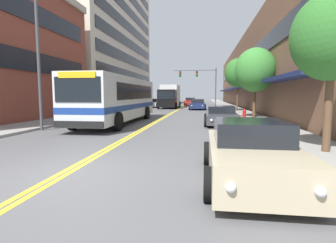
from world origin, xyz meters
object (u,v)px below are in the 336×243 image
car_silver_parked_left_near (153,103)px  fire_hydrant (244,115)px  car_navy_moving_second (198,105)px  street_tree_right_far (238,73)px  city_bus (119,98)px  car_beige_parked_right_foreground (250,153)px  car_red_moving_lead (190,102)px  box_truck (170,96)px  car_dark_grey_parked_right_mid (221,116)px  car_champagne_parked_left_mid (131,107)px  street_tree_right_mid (255,70)px  street_tree_right_near (333,37)px  street_lamp_left_near (41,25)px  traffic_signal_mast (201,79)px

car_silver_parked_left_near → fire_hydrant: car_silver_parked_left_near is taller
car_navy_moving_second → street_tree_right_far: 7.02m
city_bus → car_beige_parked_right_foreground: (6.79, -11.25, -1.08)m
car_red_moving_lead → fire_hydrant: (4.96, -27.35, -0.10)m
car_beige_parked_right_foreground → car_red_moving_lead: car_red_moving_lead is taller
box_truck → street_tree_right_far: (8.59, -7.51, 2.63)m
car_silver_parked_left_near → city_bus: bearing=-84.8°
car_beige_parked_right_foreground → fire_hydrant: car_beige_parked_right_foreground is taller
car_red_moving_lead → car_dark_grey_parked_right_mid: bearing=-83.0°
car_silver_parked_left_near → car_navy_moving_second: 8.65m
car_champagne_parked_left_mid → car_red_moving_lead: 18.83m
car_champagne_parked_left_mid → street_tree_right_mid: (11.63, -5.37, 3.23)m
car_dark_grey_parked_right_mid → street_tree_right_near: size_ratio=0.92×
car_beige_parked_right_foreground → street_lamp_left_near: street_lamp_left_near is taller
traffic_signal_mast → street_tree_right_near: bearing=-83.0°
car_dark_grey_parked_right_mid → car_navy_moving_second: car_navy_moving_second is taller
traffic_signal_mast → street_tree_right_far: (4.25, -14.88, -0.27)m
car_navy_moving_second → fire_hydrant: size_ratio=5.02×
street_tree_right_far → car_silver_parked_left_near: bearing=141.2°
car_champagne_parked_left_mid → fire_hydrant: size_ratio=5.50×
car_navy_moving_second → street_tree_right_mid: bearing=-69.1°
street_tree_right_near → street_tree_right_far: bearing=90.5°
car_silver_parked_left_near → street_lamp_left_near: size_ratio=0.46×
car_red_moving_lead → street_tree_right_mid: 24.46m
car_beige_parked_right_foreground → street_tree_right_mid: (2.89, 15.58, 3.20)m
city_bus → street_lamp_left_near: street_lamp_left_near is taller
car_navy_moving_second → street_tree_right_far: (4.49, -3.97, 3.66)m
street_lamp_left_near → street_tree_right_far: street_lamp_left_near is taller
city_bus → traffic_signal_mast: 28.37m
fire_hydrant → car_dark_grey_parked_right_mid: bearing=-158.1°
car_champagne_parked_left_mid → street_tree_right_near: 21.70m
city_bus → street_tree_right_mid: size_ratio=2.11×
car_navy_moving_second → street_tree_right_mid: size_ratio=0.79×
car_champagne_parked_left_mid → street_lamp_left_near: bearing=-92.8°
car_dark_grey_parked_right_mid → box_truck: bearing=106.3°
car_champagne_parked_left_mid → box_truck: box_truck is taller
car_navy_moving_second → street_lamp_left_near: street_lamp_left_near is taller
street_lamp_left_near → fire_hydrant: bearing=22.9°
car_beige_parked_right_foreground → traffic_signal_mast: bearing=92.4°
car_beige_parked_right_foreground → box_truck: box_truck is taller
city_bus → car_champagne_parked_left_mid: size_ratio=2.42×
traffic_signal_mast → fire_hydrant: 27.82m
street_tree_right_near → street_lamp_left_near: bearing=161.1°
car_navy_moving_second → fire_hydrant: bearing=-78.1°
traffic_signal_mast → fire_hydrant: size_ratio=8.34×
car_silver_parked_left_near → fire_hydrant: (10.38, -21.62, -0.05)m
city_bus → car_beige_parked_right_foreground: size_ratio=2.73×
car_red_moving_lead → street_tree_right_mid: street_tree_right_mid is taller
street_tree_right_near → car_dark_grey_parked_right_mid: bearing=108.5°
city_bus → car_beige_parked_right_foreground: city_bus is taller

